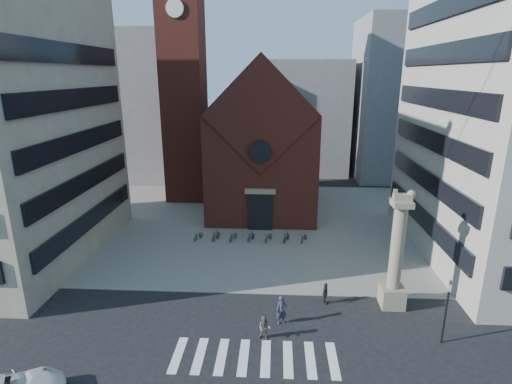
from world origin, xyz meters
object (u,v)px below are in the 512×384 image
lion_column (396,262)px  pedestrian_2 (325,293)px  scooter_0 (199,236)px  traffic_light (446,310)px  pedestrian_1 (264,328)px  pedestrian_0 (282,310)px

lion_column → pedestrian_2: 5.41m
lion_column → scooter_0: lion_column is taller
traffic_light → scooter_0: traffic_light is taller
lion_column → pedestrian_2: lion_column is taller
lion_column → traffic_light: bearing=-63.5°
pedestrian_1 → pedestrian_2: size_ratio=0.98×
scooter_0 → lion_column: bearing=-10.5°
pedestrian_0 → pedestrian_2: size_ratio=1.21×
traffic_light → scooter_0: bearing=140.4°
pedestrian_0 → scooter_0: (-8.15, 13.43, -0.52)m
lion_column → pedestrian_0: bearing=-162.1°
traffic_light → pedestrian_2: (-6.71, 4.00, -1.47)m
pedestrian_2 → traffic_light: bearing=-98.4°
lion_column → pedestrian_0: 8.63m
pedestrian_0 → lion_column: bearing=0.4°
pedestrian_0 → scooter_0: size_ratio=1.23×
pedestrian_2 → scooter_0: bearing=68.5°
pedestrian_1 → scooter_0: bearing=127.2°
pedestrian_2 → pedestrian_1: bearing=157.7°
traffic_light → pedestrian_0: bearing=171.6°
traffic_light → lion_column: bearing=116.5°
pedestrian_1 → traffic_light: bearing=13.5°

